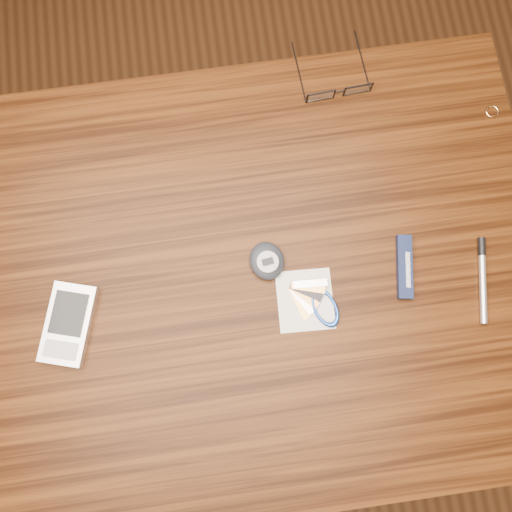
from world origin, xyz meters
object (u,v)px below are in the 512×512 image
(pedometer, at_px, (267,261))
(silver_pen, at_px, (482,273))
(notepad_keys, at_px, (315,302))
(pda_phone, at_px, (68,324))
(eyeglasses, at_px, (338,89))
(desk, at_px, (226,286))
(pocket_knife, at_px, (405,267))

(pedometer, bearing_deg, silver_pen, -11.12)
(pedometer, relative_size, notepad_keys, 0.64)
(pda_phone, distance_m, silver_pen, 0.62)
(eyeglasses, bearing_deg, pedometer, -120.42)
(desk, xyz_separation_m, pda_phone, (-0.23, -0.04, 0.11))
(desk, distance_m, eyeglasses, 0.37)
(pedometer, height_order, notepad_keys, pedometer)
(desk, distance_m, pocket_knife, 0.30)
(pda_phone, bearing_deg, pedometer, 9.77)
(desk, relative_size, eyeglasses, 8.44)
(eyeglasses, bearing_deg, pda_phone, -145.47)
(desk, distance_m, silver_pen, 0.41)
(pda_phone, relative_size, pedometer, 2.02)
(pedometer, distance_m, pocket_knife, 0.21)
(notepad_keys, distance_m, pocket_knife, 0.15)
(pocket_knife, bearing_deg, silver_pen, -12.59)
(pda_phone, height_order, silver_pen, pda_phone)
(desk, xyz_separation_m, pedometer, (0.07, 0.01, 0.11))
(eyeglasses, bearing_deg, pocket_knife, -80.39)
(desk, xyz_separation_m, silver_pen, (0.39, -0.05, 0.11))
(silver_pen, bearing_deg, eyeglasses, 116.99)
(pedometer, xyz_separation_m, pocket_knife, (0.21, -0.04, -0.00))
(pedometer, bearing_deg, desk, -168.94)
(pda_phone, distance_m, pedometer, 0.31)
(pda_phone, bearing_deg, eyeglasses, 34.53)
(pda_phone, height_order, notepad_keys, pda_phone)
(pedometer, bearing_deg, pda_phone, -170.23)
(eyeglasses, xyz_separation_m, notepad_keys, (-0.09, -0.33, -0.01))
(desk, distance_m, notepad_keys, 0.18)
(notepad_keys, bearing_deg, desk, 156.74)
(eyeglasses, relative_size, pda_phone, 0.90)
(pedometer, xyz_separation_m, silver_pen, (0.32, -0.06, -0.01))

